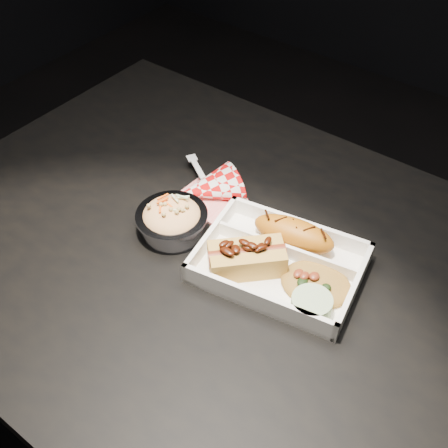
{
  "coord_description": "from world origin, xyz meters",
  "views": [
    {
      "loc": [
        0.33,
        -0.5,
        1.43
      ],
      "look_at": [
        -0.05,
        0.0,
        0.81
      ],
      "focal_mm": 45.0,
      "sensor_mm": 36.0,
      "label": 1
    }
  ],
  "objects": [
    {
      "name": "fried_rice_mound",
      "position": [
        0.11,
        0.02,
        0.77
      ],
      "size": [
        0.13,
        0.11,
        0.03
      ],
      "primitive_type": "ellipsoid",
      "rotation": [
        0.0,
        0.0,
        0.18
      ],
      "color": "#AC7A31",
      "rests_on": "food_tray"
    },
    {
      "name": "hotdog",
      "position": [
        0.01,
        -0.01,
        0.78
      ],
      "size": [
        0.12,
        0.12,
        0.06
      ],
      "rotation": [
        0.0,
        0.0,
        0.79
      ],
      "color": "gold",
      "rests_on": "food_tray"
    },
    {
      "name": "napkin_fork",
      "position": [
        -0.15,
        0.1,
        0.77
      ],
      "size": [
        0.16,
        0.15,
        0.1
      ],
      "rotation": [
        0.0,
        0.0,
        -0.56
      ],
      "color": "red",
      "rests_on": "dining_table"
    },
    {
      "name": "foil_coleslaw_cup",
      "position": [
        -0.14,
        -0.01,
        0.78
      ],
      "size": [
        0.12,
        0.12,
        0.06
      ],
      "color": "silver",
      "rests_on": "dining_table"
    },
    {
      "name": "cupcake_liner",
      "position": [
        0.13,
        -0.02,
        0.77
      ],
      "size": [
        0.06,
        0.06,
        0.03
      ],
      "primitive_type": "cylinder",
      "color": "#A5BE90",
      "rests_on": "food_tray"
    },
    {
      "name": "dining_table",
      "position": [
        0.0,
        0.0,
        0.66
      ],
      "size": [
        1.2,
        0.8,
        0.75
      ],
      "color": "black",
      "rests_on": "ground"
    },
    {
      "name": "food_tray",
      "position": [
        0.05,
        0.02,
        0.76
      ],
      "size": [
        0.28,
        0.22,
        0.04
      ],
      "rotation": [
        0.0,
        0.0,
        0.18
      ],
      "color": "white",
      "rests_on": "dining_table"
    },
    {
      "name": "fried_pastry",
      "position": [
        0.04,
        0.08,
        0.78
      ],
      "size": [
        0.14,
        0.08,
        0.05
      ],
      "primitive_type": "ellipsoid",
      "rotation": [
        0.0,
        0.0,
        0.18
      ],
      "color": "#B86612",
      "rests_on": "food_tray"
    }
  ]
}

